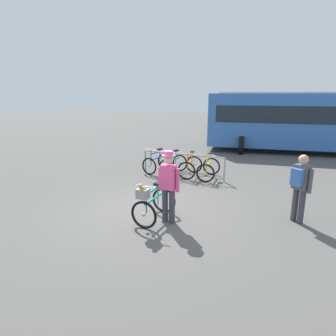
% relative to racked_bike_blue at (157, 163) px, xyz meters
% --- Properties ---
extents(ground_plane, '(80.00, 80.00, 0.00)m').
position_rel_racked_bike_blue_xyz_m(ground_plane, '(1.62, -3.56, -0.37)').
color(ground_plane, '#514F4C').
extents(bike_rack_rail, '(3.21, 0.08, 0.88)m').
position_rel_racked_bike_blue_xyz_m(bike_rack_rail, '(1.16, -0.17, 0.30)').
color(bike_rack_rail, '#99999E').
rests_on(bike_rack_rail, ground).
extents(racked_bike_blue, '(0.79, 1.16, 0.97)m').
position_rel_racked_bike_blue_xyz_m(racked_bike_blue, '(0.00, 0.00, 0.00)').
color(racked_bike_blue, black).
rests_on(racked_bike_blue, ground).
extents(racked_bike_teal, '(0.76, 1.18, 0.98)m').
position_rel_racked_bike_blue_xyz_m(racked_bike_teal, '(0.70, 0.00, -0.00)').
color(racked_bike_teal, black).
rests_on(racked_bike_teal, ground).
extents(racked_bike_orange, '(0.77, 1.15, 0.97)m').
position_rel_racked_bike_blue_xyz_m(racked_bike_orange, '(1.40, 0.01, 0.00)').
color(racked_bike_orange, black).
rests_on(racked_bike_orange, ground).
extents(racked_bike_yellow, '(0.78, 1.15, 0.97)m').
position_rel_racked_bike_blue_xyz_m(racked_bike_yellow, '(2.10, 0.01, 0.00)').
color(racked_bike_yellow, black).
rests_on(racked_bike_yellow, ground).
extents(featured_bicycle, '(0.68, 1.21, 1.09)m').
position_rel_racked_bike_blue_xyz_m(featured_bicycle, '(2.08, -4.09, 0.12)').
color(featured_bicycle, black).
rests_on(featured_bicycle, ground).
extents(person_with_featured_bike, '(0.53, 0.32, 1.72)m').
position_rel_racked_bike_blue_xyz_m(person_with_featured_bike, '(2.43, -3.91, 0.58)').
color(person_with_featured_bike, '#383842').
rests_on(person_with_featured_bike, ground).
extents(pedestrian_with_backpack, '(0.47, 0.45, 1.64)m').
position_rel_racked_bike_blue_xyz_m(pedestrian_with_backpack, '(5.17, -2.56, 0.57)').
color(pedestrian_with_backpack, '#383842').
rests_on(pedestrian_with_backpack, ground).
extents(bus_distant, '(10.30, 4.68, 3.08)m').
position_rel_racked_bike_blue_xyz_m(bus_distant, '(5.09, 6.89, 1.37)').
color(bus_distant, '#3366B7').
rests_on(bus_distant, ground).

